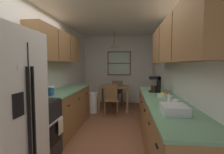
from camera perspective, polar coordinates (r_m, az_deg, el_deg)
name	(u,v)px	position (r m, az deg, el deg)	size (l,w,h in m)	color
ground_plane	(111,127)	(4.18, -0.43, -16.32)	(12.00, 12.00, 0.00)	brown
wall_left	(55,73)	(4.28, -18.70, 1.42)	(0.10, 9.00, 2.55)	silver
wall_right	(171,73)	(4.01, 19.13, 1.24)	(0.10, 9.00, 2.55)	silver
wall_back	(118,70)	(6.56, 2.07, 2.53)	(4.40, 0.10, 2.55)	silver
ceiling_slab	(111,15)	(4.08, -0.45, 20.21)	(4.40, 9.00, 0.08)	white
stove_range	(34,131)	(2.92, -24.80, -16.13)	(0.66, 0.64, 1.10)	black
microwave_over_range	(24,51)	(2.81, -27.57, 7.76)	(0.39, 0.58, 0.30)	silver
counter_left	(66,109)	(4.08, -15.11, -10.35)	(0.64, 2.04, 0.90)	olive
upper_cabinets_left	(58,47)	(3.98, -17.67, 9.63)	(0.33, 2.12, 0.65)	olive
counter_right	(163,125)	(3.07, 16.84, -15.27)	(0.64, 3.17, 0.90)	olive
upper_cabinets_right	(175,40)	(2.91, 20.39, 11.45)	(0.33, 2.85, 0.69)	olive
dining_table	(114,90)	(5.53, 0.74, -4.47)	(0.93, 0.74, 0.76)	olive
dining_chair_near	(111,98)	(4.99, -0.31, -6.96)	(0.45, 0.45, 0.90)	brown
dining_chair_far	(117,91)	(6.12, 1.73, -4.88)	(0.45, 0.45, 0.90)	brown
pendant_light	(114,46)	(5.50, 0.75, 10.54)	(0.26, 0.26, 0.53)	black
back_window	(119,63)	(6.48, 2.41, 4.61)	(0.88, 0.05, 0.91)	brown
trash_bin	(92,103)	(5.27, -6.75, -8.52)	(0.33, 0.33, 0.61)	white
storage_canister	(51,91)	(3.32, -19.78, -4.43)	(0.11, 0.11, 0.16)	#265999
dish_towel	(61,126)	(2.89, -16.84, -15.51)	(0.02, 0.16, 0.24)	beige
coffee_maker	(156,84)	(3.60, 14.64, -2.27)	(0.22, 0.18, 0.32)	black
mug_by_coffeemaker	(170,99)	(2.72, 18.97, -6.92)	(0.11, 0.07, 0.10)	white
mug_spare	(176,104)	(2.40, 20.67, -8.42)	(0.12, 0.09, 0.11)	white
fruit_bowl	(163,95)	(3.09, 16.91, -5.83)	(0.21, 0.21, 0.09)	silver
dish_rack	(174,109)	(2.12, 20.17, -10.11)	(0.28, 0.34, 0.10)	silver
table_serving_bowl	(118,86)	(5.42, 1.92, -2.97)	(0.17, 0.17, 0.06)	#4C7299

